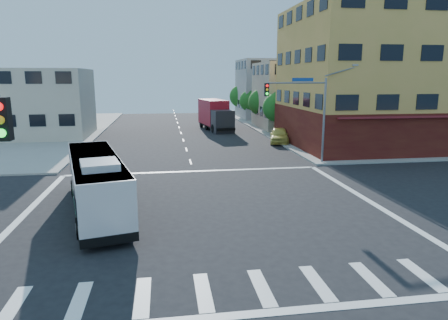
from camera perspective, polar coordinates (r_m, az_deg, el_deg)
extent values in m
plane|color=black|center=(21.44, -2.43, -7.45)|extent=(120.00, 120.00, 0.00)
cube|color=gray|center=(66.84, 25.30, 4.65)|extent=(50.00, 50.00, 0.15)
cube|color=gold|center=(44.52, 21.62, 10.89)|extent=(18.00, 15.00, 14.00)
cube|color=#592014|center=(44.81, 21.14, 4.50)|extent=(18.09, 15.08, 4.00)
cube|color=maroon|center=(38.68, 26.48, 5.42)|extent=(16.00, 1.60, 0.51)
cube|color=#BEAC91|center=(57.47, 10.99, 9.01)|extent=(12.00, 10.00, 9.00)
cube|color=#A0A09B|center=(70.80, 7.19, 10.01)|extent=(12.00, 10.00, 10.00)
cube|color=beige|center=(52.38, -25.29, 7.31)|extent=(12.00, 10.00, 8.00)
cylinder|color=slate|center=(33.71, 14.07, 5.37)|extent=(0.18, 0.18, 7.00)
cylinder|color=slate|center=(32.41, 10.37, 10.78)|extent=(5.01, 0.62, 0.12)
cube|color=black|center=(31.46, 6.10, 9.97)|extent=(0.32, 0.30, 1.00)
sphere|color=#FF0C0C|center=(31.29, 6.19, 10.51)|extent=(0.20, 0.20, 0.20)
sphere|color=yellow|center=(31.30, 6.18, 9.96)|extent=(0.20, 0.20, 0.20)
sphere|color=#19FF33|center=(31.31, 6.17, 9.41)|extent=(0.20, 0.20, 0.20)
cube|color=navy|center=(32.62, 11.20, 11.19)|extent=(1.80, 0.22, 0.28)
cube|color=gray|center=(34.81, 18.19, 12.76)|extent=(0.50, 0.22, 0.14)
cube|color=black|center=(10.53, -29.05, 5.12)|extent=(0.32, 0.30, 1.00)
sphere|color=yellow|center=(10.38, -29.36, 5.01)|extent=(0.20, 0.20, 0.20)
sphere|color=#19FF33|center=(10.41, -29.20, 3.37)|extent=(0.20, 0.20, 0.20)
cylinder|color=#392414|center=(50.48, 7.51, 4.74)|extent=(0.28, 0.28, 1.92)
sphere|color=#195518|center=(50.24, 7.59, 7.46)|extent=(3.60, 3.60, 3.60)
sphere|color=#195518|center=(50.01, 8.16, 8.45)|extent=(2.52, 2.52, 2.52)
cylinder|color=#392414|center=(58.15, 5.34, 5.74)|extent=(0.28, 0.28, 1.99)
sphere|color=#195518|center=(57.94, 5.38, 8.21)|extent=(3.80, 3.80, 3.80)
sphere|color=#195518|center=(57.70, 5.87, 9.13)|extent=(2.66, 2.66, 2.66)
cylinder|color=#392414|center=(65.91, 3.66, 6.42)|extent=(0.28, 0.28, 1.89)
sphere|color=#195518|center=(65.74, 3.69, 8.42)|extent=(3.40, 3.40, 3.40)
sphere|color=#195518|center=(65.49, 4.10, 9.15)|extent=(2.38, 2.38, 2.38)
cylinder|color=#392414|center=(73.71, 2.34, 7.06)|extent=(0.28, 0.28, 2.03)
sphere|color=#195518|center=(73.54, 2.36, 9.09)|extent=(4.00, 4.00, 4.00)
sphere|color=#195518|center=(73.29, 2.72, 9.86)|extent=(2.80, 2.80, 2.80)
cube|color=black|center=(22.45, -17.59, -5.75)|extent=(4.90, 11.31, 0.41)
cube|color=silver|center=(22.15, -17.77, -2.97)|extent=(4.88, 11.28, 2.62)
cube|color=black|center=(22.11, -17.79, -2.56)|extent=(4.85, 10.97, 1.15)
cube|color=black|center=(27.46, -18.73, -0.10)|extent=(2.11, 0.56, 1.24)
cube|color=#E5590C|center=(27.32, -18.86, 1.80)|extent=(1.72, 0.46, 0.26)
cube|color=silver|center=(21.88, -17.97, 0.22)|extent=(4.78, 11.06, 0.11)
cube|color=silver|center=(19.13, -17.35, -0.66)|extent=(2.07, 2.35, 0.33)
cube|color=#147A51|center=(21.83, -20.66, -5.20)|extent=(1.21, 4.92, 0.26)
cube|color=#147A51|center=(21.99, -14.48, -4.68)|extent=(1.21, 4.92, 0.26)
cylinder|color=black|center=(25.81, -20.70, -3.76)|extent=(0.49, 1.00, 0.96)
cylinder|color=#99999E|center=(25.81, -20.98, -3.79)|extent=(0.15, 0.47, 0.48)
cylinder|color=black|center=(25.94, -15.84, -3.37)|extent=(0.49, 1.00, 0.96)
cylinder|color=#99999E|center=(25.95, -15.56, -3.35)|extent=(0.15, 0.47, 0.48)
cylinder|color=black|center=(19.06, -19.98, -9.14)|extent=(0.49, 1.00, 0.96)
cylinder|color=#99999E|center=(19.06, -20.37, -9.17)|extent=(0.15, 0.47, 0.48)
cylinder|color=black|center=(19.23, -13.36, -8.55)|extent=(0.49, 1.00, 0.96)
cylinder|color=#99999E|center=(19.25, -12.98, -8.51)|extent=(0.15, 0.47, 0.48)
cube|color=#252429|center=(51.48, -0.21, 5.52)|extent=(2.93, 2.84, 2.90)
cube|color=black|center=(50.43, 0.15, 5.89)|extent=(2.32, 0.47, 1.11)
cube|color=maroon|center=(55.42, -1.56, 6.88)|extent=(3.66, 6.59, 3.34)
cube|color=black|center=(54.32, -1.15, 4.95)|extent=(3.87, 9.19, 0.33)
cylinder|color=black|center=(51.45, -1.53, 4.51)|extent=(0.49, 1.15, 1.11)
cylinder|color=black|center=(52.16, 0.94, 4.61)|extent=(0.49, 1.15, 1.11)
cylinder|color=black|center=(54.54, -2.50, 4.91)|extent=(0.49, 1.15, 1.11)
cylinder|color=black|center=(55.20, -0.15, 5.01)|extent=(0.49, 1.15, 1.11)
cylinder|color=black|center=(57.21, -3.25, 5.23)|extent=(0.49, 1.15, 1.11)
cylinder|color=black|center=(57.84, -1.00, 5.32)|extent=(0.49, 1.15, 1.11)
imported|color=#D6CA55|center=(43.95, 7.92, 3.52)|extent=(3.19, 5.23, 1.66)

